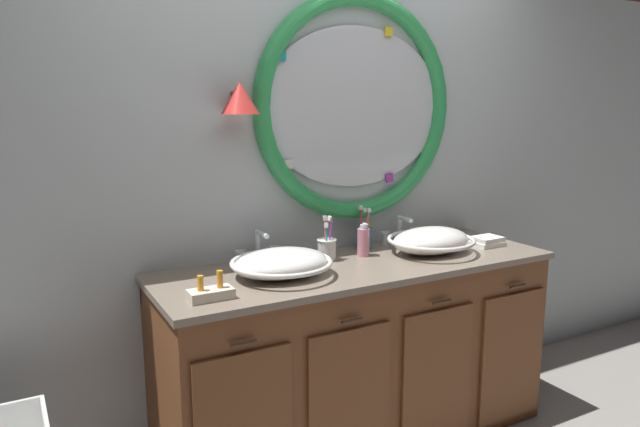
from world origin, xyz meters
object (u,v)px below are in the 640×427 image
at_px(folded_hand_towel, 487,241).
at_px(soap_dispenser, 363,241).
at_px(sink_basin_left, 281,263).
at_px(toiletry_basket, 211,293).
at_px(toothbrush_holder_left, 327,248).
at_px(toothbrush_holder_right, 364,237).
at_px(sink_basin_right, 431,240).

bearing_deg(folded_hand_towel, soap_dispenser, 168.31).
height_order(sink_basin_left, folded_hand_towel, sink_basin_left).
height_order(folded_hand_towel, toiletry_basket, toiletry_basket).
bearing_deg(toothbrush_holder_left, sink_basin_left, -156.10).
bearing_deg(soap_dispenser, toothbrush_holder_left, 175.21).
xyz_separation_m(toothbrush_holder_right, folded_hand_towel, (0.59, -0.26, -0.04)).
distance_m(toothbrush_holder_left, folded_hand_towel, 0.89).
distance_m(sink_basin_left, toothbrush_holder_right, 0.62).
distance_m(toothbrush_holder_right, toiletry_basket, 1.01).
relative_size(sink_basin_left, toothbrush_holder_right, 1.97).
distance_m(soap_dispenser, toiletry_basket, 0.89).
bearing_deg(folded_hand_towel, sink_basin_right, 176.13).
bearing_deg(toothbrush_holder_right, sink_basin_left, -157.84).
relative_size(toothbrush_holder_left, folded_hand_towel, 1.35).
distance_m(sink_basin_left, folded_hand_towel, 1.17).
xyz_separation_m(sink_basin_right, soap_dispenser, (-0.32, 0.12, 0.01)).
bearing_deg(soap_dispenser, sink_basin_right, -19.80).
bearing_deg(toothbrush_holder_right, toiletry_basket, -158.23).
bearing_deg(sink_basin_right, toothbrush_holder_right, 135.40).
distance_m(sink_basin_right, folded_hand_towel, 0.36).
bearing_deg(sink_basin_right, sink_basin_left, -180.00).
bearing_deg(toothbrush_holder_left, sink_basin_right, -14.36).
height_order(sink_basin_left, soap_dispenser, soap_dispenser).
bearing_deg(toothbrush_holder_left, folded_hand_towel, -10.17).
bearing_deg(sink_basin_right, soap_dispenser, 160.20).
bearing_deg(soap_dispenser, sink_basin_left, -166.76).
xyz_separation_m(sink_basin_left, toothbrush_holder_left, (0.30, 0.13, -0.00)).
bearing_deg(toothbrush_holder_left, toiletry_basket, -157.60).
relative_size(toothbrush_holder_left, soap_dispenser, 1.29).
height_order(toothbrush_holder_left, toothbrush_holder_right, toothbrush_holder_right).
height_order(sink_basin_right, toothbrush_holder_right, toothbrush_holder_right).
height_order(sink_basin_right, folded_hand_towel, sink_basin_right).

